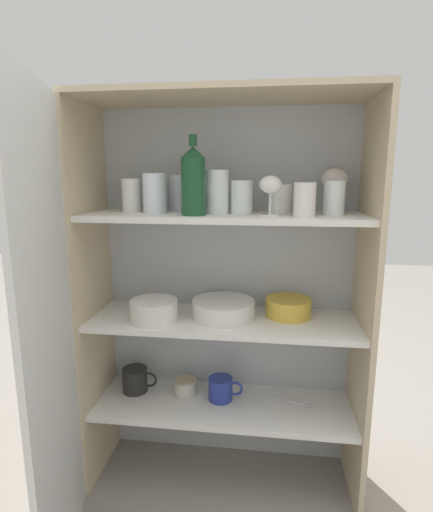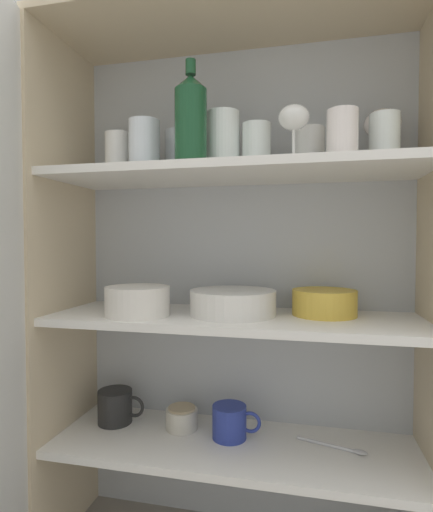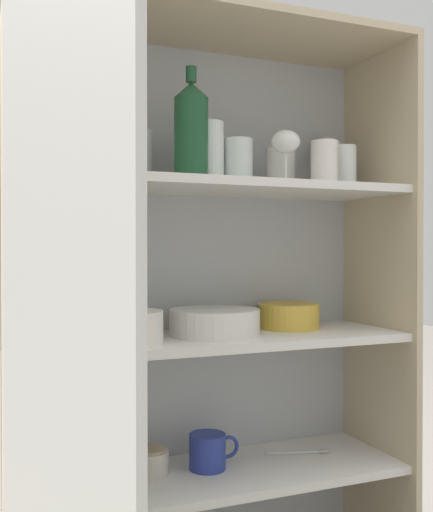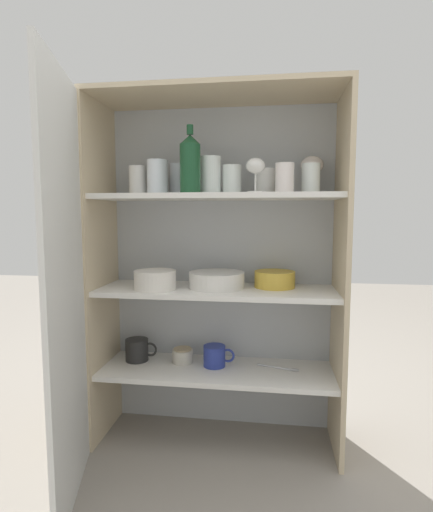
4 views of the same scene
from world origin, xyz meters
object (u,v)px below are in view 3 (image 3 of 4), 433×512
wine_bottle (191,129)px  mixing_bowl_large (126,326)px  coffee_mug_primary (208,451)px  plate_stack_white (215,322)px  storage_jar (150,461)px  serving_bowl_small (289,315)px

wine_bottle → mixing_bowl_large: (-0.14, 0.02, -0.43)m
wine_bottle → coffee_mug_primary: bearing=50.8°
wine_bottle → plate_stack_white: wine_bottle is taller
mixing_bowl_large → storage_jar: mixing_bowl_large is taller
storage_jar → serving_bowl_small: bearing=0.9°
wine_bottle → mixing_bowl_large: wine_bottle is taller
plate_stack_white → wine_bottle: bearing=-138.0°
plate_stack_white → storage_jar: 0.36m
serving_bowl_small → coffee_mug_primary: (-0.24, -0.03, -0.32)m
wine_bottle → coffee_mug_primary: 0.77m
plate_stack_white → mixing_bowl_large: mixing_bowl_large is taller
plate_stack_white → serving_bowl_small: size_ratio=1.37×
serving_bowl_small → coffee_mug_primary: bearing=-173.3°
serving_bowl_small → storage_jar: 0.50m
mixing_bowl_large → serving_bowl_small: mixing_bowl_large is taller
serving_bowl_small → storage_jar: (-0.37, -0.01, -0.33)m
serving_bowl_small → storage_jar: size_ratio=1.84×
serving_bowl_small → mixing_bowl_large: bearing=-166.8°
storage_jar → plate_stack_white: bearing=-14.3°
wine_bottle → coffee_mug_primary: size_ratio=1.93×
coffee_mug_primary → wine_bottle: bearing=-129.2°
coffee_mug_primary → plate_stack_white: bearing=-59.0°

